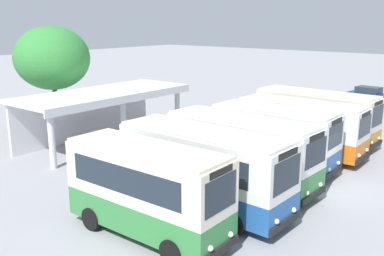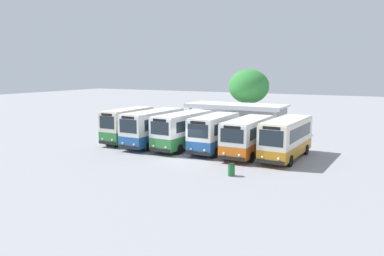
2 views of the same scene
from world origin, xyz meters
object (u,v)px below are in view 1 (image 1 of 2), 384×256
object	(u,v)px
city_bus_nearest_orange	(147,188)
city_bus_fourth_amber	(274,136)
waiting_chair_end_by_column	(87,144)
waiting_chair_middle_seat	(102,139)
waiting_chair_fifth_seat	(116,136)
city_bus_second_in_row	(203,166)
waiting_chair_second_from_end	(94,141)
city_bus_fifth_blue	(300,126)
city_bus_far_end_green	(316,115)
waiting_chair_far_end_seat	(122,134)
city_bus_middle_cream	(241,149)
parked_car_flank	(370,95)
waiting_chair_fourth_seat	(110,138)

from	to	relation	value
city_bus_nearest_orange	city_bus_fourth_amber	world-z (taller)	city_bus_nearest_orange
waiting_chair_end_by_column	waiting_chair_middle_seat	size ratio (longest dim) A/B	1.00
city_bus_nearest_orange	city_bus_fourth_amber	xyz separation A→B (m)	(9.62, 0.06, -0.06)
city_bus_fourth_amber	waiting_chair_fifth_seat	bearing A→B (deg)	100.79
city_bus_second_in_row	waiting_chair_second_from_end	bearing A→B (deg)	75.75
city_bus_fifth_blue	city_bus_far_end_green	xyz separation A→B (m)	(3.21, 0.42, 0.06)
city_bus_fifth_blue	waiting_chair_far_end_seat	distance (m)	11.46
city_bus_middle_cream	city_bus_fifth_blue	xyz separation A→B (m)	(6.41, -0.02, -0.07)
city_bus_nearest_orange	waiting_chair_second_from_end	bearing A→B (deg)	60.61
city_bus_fourth_amber	waiting_chair_fifth_seat	distance (m)	10.62
city_bus_fourth_amber	city_bus_fifth_blue	bearing A→B (deg)	-0.42
city_bus_fourth_amber	parked_car_flank	world-z (taller)	city_bus_fourth_amber
city_bus_second_in_row	waiting_chair_fifth_seat	world-z (taller)	city_bus_second_in_row
parked_car_flank	waiting_chair_end_by_column	distance (m)	28.20
waiting_chair_end_by_column	waiting_chair_fifth_seat	distance (m)	2.34
city_bus_middle_cream	city_bus_far_end_green	size ratio (longest dim) A/B	0.98
waiting_chair_second_from_end	waiting_chair_far_end_seat	world-z (taller)	same
waiting_chair_fifth_seat	city_bus_far_end_green	bearing A→B (deg)	-49.88
parked_car_flank	waiting_chair_middle_seat	distance (m)	27.11
city_bus_second_in_row	waiting_chair_end_by_column	xyz separation A→B (m)	(2.10, 10.45, -1.36)
waiting_chair_middle_seat	city_bus_fifth_blue	bearing A→B (deg)	-58.46
waiting_chair_end_by_column	waiting_chair_middle_seat	xyz separation A→B (m)	(1.17, 0.06, 0.00)
parked_car_flank	city_bus_second_in_row	bearing A→B (deg)	-175.92
city_bus_fifth_blue	parked_car_flank	world-z (taller)	city_bus_fifth_blue
city_bus_middle_cream	city_bus_fourth_amber	bearing A→B (deg)	0.05
city_bus_nearest_orange	parked_car_flank	xyz separation A→B (m)	(32.24, 1.95, -1.06)
city_bus_nearest_orange	city_bus_second_in_row	size ratio (longest dim) A/B	0.84
waiting_chair_fifth_seat	parked_car_flank	bearing A→B (deg)	-18.99
waiting_chair_middle_seat	city_bus_nearest_orange	bearing A→B (deg)	-121.96
waiting_chair_middle_seat	waiting_chair_fourth_seat	xyz separation A→B (m)	(0.58, -0.05, 0.00)
waiting_chair_second_from_end	city_bus_second_in_row	bearing A→B (deg)	-104.25
city_bus_fifth_blue	parked_car_flank	bearing A→B (deg)	5.62
city_bus_far_end_green	waiting_chair_fifth_seat	distance (m)	13.08
parked_car_flank	waiting_chair_fourth_seat	distance (m)	26.53
city_bus_second_in_row	city_bus_fourth_amber	world-z (taller)	city_bus_second_in_row
waiting_chair_fourth_seat	city_bus_middle_cream	bearing A→B (deg)	-93.62
city_bus_fifth_blue	city_bus_far_end_green	world-z (taller)	city_bus_far_end_green
parked_car_flank	city_bus_middle_cream	bearing A→B (deg)	-175.81
waiting_chair_end_by_column	waiting_chair_fifth_seat	bearing A→B (deg)	2.12
city_bus_second_in_row	waiting_chair_fourth_seat	size ratio (longest dim) A/B	9.20
city_bus_fourth_amber	waiting_chair_middle_seat	distance (m)	10.87
waiting_chair_middle_seat	waiting_chair_fifth_seat	distance (m)	1.17
city_bus_second_in_row	waiting_chair_far_end_seat	distance (m)	11.79
city_bus_nearest_orange	waiting_chair_fifth_seat	world-z (taller)	city_bus_nearest_orange
city_bus_middle_cream	waiting_chair_fourth_seat	world-z (taller)	city_bus_middle_cream
city_bus_fourth_amber	waiting_chair_end_by_column	xyz separation A→B (m)	(-4.31, 10.26, -1.30)
city_bus_middle_cream	parked_car_flank	bearing A→B (deg)	4.19
city_bus_middle_cream	waiting_chair_far_end_seat	size ratio (longest dim) A/B	9.03
city_bus_fifth_blue	parked_car_flank	size ratio (longest dim) A/B	1.74
waiting_chair_middle_seat	waiting_chair_fifth_seat	size ratio (longest dim) A/B	1.00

